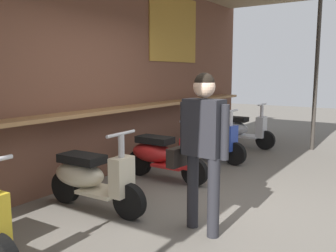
{
  "coord_description": "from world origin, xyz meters",
  "views": [
    {
      "loc": [
        -3.7,
        -2.0,
        1.61
      ],
      "look_at": [
        0.93,
        1.1,
        0.79
      ],
      "focal_mm": 39.04,
      "sensor_mm": 36.0,
      "label": 1
    }
  ],
  "objects": [
    {
      "name": "scooter_blue",
      "position": [
        2.19,
        1.08,
        0.39
      ],
      "size": [
        0.5,
        1.4,
        0.97
      ],
      "rotation": [
        0.0,
        0.0,
        -1.65
      ],
      "color": "#233D9E",
      "rests_on": "ground_plane"
    },
    {
      "name": "scooter_silver",
      "position": [
        3.71,
        1.08,
        0.39
      ],
      "size": [
        0.46,
        1.4,
        0.97
      ],
      "rotation": [
        0.0,
        0.0,
        -1.56
      ],
      "color": "#B2B5BA",
      "rests_on": "ground_plane"
    },
    {
      "name": "scooter_cream",
      "position": [
        -0.76,
        1.08,
        0.39
      ],
      "size": [
        0.46,
        1.4,
        0.97
      ],
      "rotation": [
        0.0,
        0.0,
        -1.53
      ],
      "color": "beige",
      "rests_on": "ground_plane"
    },
    {
      "name": "scooter_red",
      "position": [
        0.71,
        1.08,
        0.39
      ],
      "size": [
        0.46,
        1.4,
        0.97
      ],
      "rotation": [
        0.0,
        0.0,
        -1.57
      ],
      "color": "red",
      "rests_on": "ground_plane"
    },
    {
      "name": "ground_plane",
      "position": [
        0.0,
        0.0,
        0.0
      ],
      "size": [
        28.41,
        28.41,
        0.0
      ],
      "primitive_type": "plane",
      "color": "#605B54"
    },
    {
      "name": "market_stall_facade",
      "position": [
        -0.01,
        1.84,
        1.88
      ],
      "size": [
        10.14,
        2.57,
        3.36
      ],
      "color": "brown",
      "rests_on": "ground_plane"
    },
    {
      "name": "shopper_with_handbag",
      "position": [
        -0.56,
        -0.3,
        0.97
      ],
      "size": [
        0.27,
        0.65,
        1.61
      ],
      "rotation": [
        0.0,
        0.0,
        3.06
      ],
      "color": "#232328",
      "rests_on": "ground_plane"
    }
  ]
}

